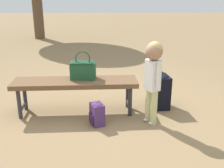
% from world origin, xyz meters
% --- Properties ---
extents(ground_plane, '(40.00, 40.00, 0.00)m').
position_xyz_m(ground_plane, '(0.00, 0.00, 0.00)').
color(ground_plane, '#8C704C').
rests_on(ground_plane, ground).
extents(park_bench, '(1.61, 0.45, 0.45)m').
position_xyz_m(park_bench, '(-0.43, 0.06, 0.39)').
color(park_bench, brown).
rests_on(park_bench, ground).
extents(handbag, '(0.33, 0.20, 0.37)m').
position_xyz_m(handbag, '(-0.33, 0.13, 0.58)').
color(handbag, '#1E4C2D').
rests_on(handbag, park_bench).
extents(child_standing, '(0.20, 0.24, 1.00)m').
position_xyz_m(child_standing, '(0.51, -0.26, 0.67)').
color(child_standing, '#CCCC8C').
rests_on(child_standing, ground).
extents(backpack_large, '(0.30, 0.33, 0.52)m').
position_xyz_m(backpack_large, '(0.70, 0.21, 0.26)').
color(backpack_large, black).
rests_on(backpack_large, ground).
extents(backpack_small, '(0.20, 0.22, 0.31)m').
position_xyz_m(backpack_small, '(-0.14, -0.30, 0.15)').
color(backpack_small, '#4C2D66').
rests_on(backpack_small, ground).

